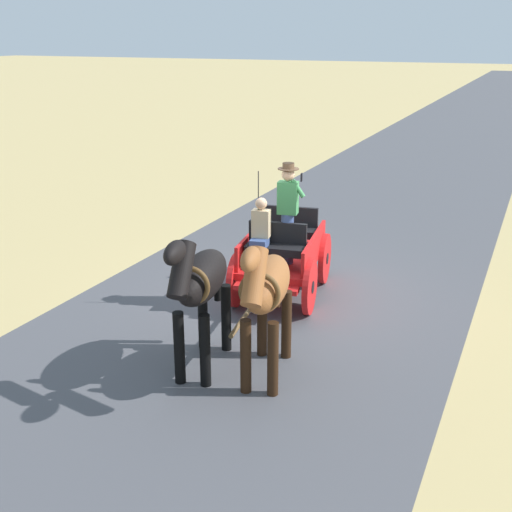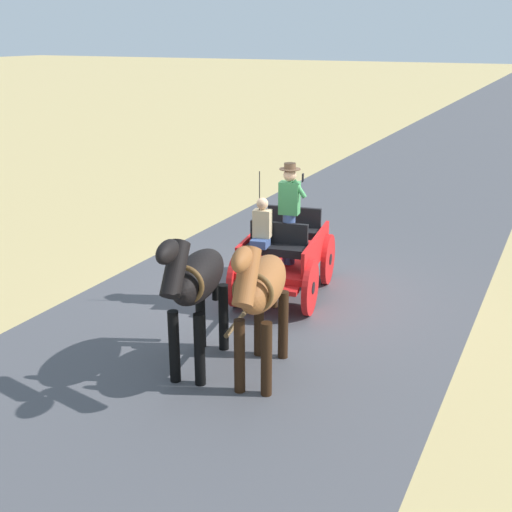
{
  "view_description": "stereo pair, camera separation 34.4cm",
  "coord_description": "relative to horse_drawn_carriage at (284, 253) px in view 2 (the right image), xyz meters",
  "views": [
    {
      "loc": [
        -4.13,
        10.59,
        4.58
      ],
      "look_at": [
        -0.02,
        1.31,
        1.1
      ],
      "focal_mm": 45.94,
      "sensor_mm": 36.0,
      "label": 1
    },
    {
      "loc": [
        -4.44,
        10.45,
        4.58
      ],
      "look_at": [
        -0.02,
        1.31,
        1.1
      ],
      "focal_mm": 45.94,
      "sensor_mm": 36.0,
      "label": 2
    }
  ],
  "objects": [
    {
      "name": "ground_plane",
      "position": [
        0.03,
        -0.2,
        -0.82
      ],
      "size": [
        200.0,
        200.0,
        0.0
      ],
      "primitive_type": "plane",
      "color": "tan"
    },
    {
      "name": "road_surface",
      "position": [
        0.03,
        -0.2,
        -0.81
      ],
      "size": [
        6.76,
        160.0,
        0.01
      ],
      "primitive_type": "cube",
      "color": "#4C4C51",
      "rests_on": "ground"
    },
    {
      "name": "horse_drawn_carriage",
      "position": [
        0.0,
        0.0,
        0.0
      ],
      "size": [
        1.77,
        4.51,
        2.5
      ],
      "color": "red",
      "rests_on": "ground"
    },
    {
      "name": "horse_near_side",
      "position": [
        -0.93,
        2.92,
        0.51
      ],
      "size": [
        0.87,
        2.15,
        2.21
      ],
      "color": "brown",
      "rests_on": "ground"
    },
    {
      "name": "horse_off_side",
      "position": [
        -0.01,
        3.06,
        0.51
      ],
      "size": [
        0.86,
        2.15,
        2.21
      ],
      "color": "black",
      "rests_on": "ground"
    }
  ]
}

